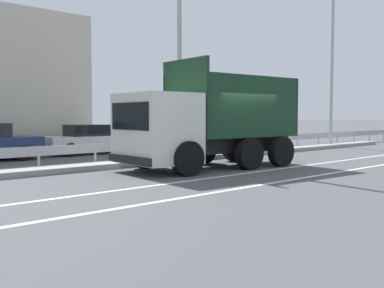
# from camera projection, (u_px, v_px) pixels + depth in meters

# --- Properties ---
(ground_plane) EXTENTS (320.00, 320.00, 0.00)m
(ground_plane) POSITION_uv_depth(u_px,v_px,m) (229.00, 167.00, 15.53)
(ground_plane) COLOR #4C4C4F
(lane_strip_0) EXTENTS (57.04, 0.16, 0.01)m
(lane_strip_0) POSITION_uv_depth(u_px,v_px,m) (252.00, 172.00, 14.04)
(lane_strip_0) COLOR silver
(lane_strip_0) RESTS_ON ground_plane
(lane_strip_1) EXTENTS (57.04, 0.16, 0.01)m
(lane_strip_1) POSITION_uv_depth(u_px,v_px,m) (301.00, 178.00, 12.73)
(lane_strip_1) COLOR silver
(lane_strip_1) RESTS_ON ground_plane
(median_island) EXTENTS (31.37, 1.10, 0.18)m
(median_island) POSITION_uv_depth(u_px,v_px,m) (178.00, 159.00, 17.54)
(median_island) COLOR gray
(median_island) RESTS_ON ground_plane
(median_guardrail) EXTENTS (57.04, 0.09, 0.78)m
(median_guardrail) POSITION_uv_depth(u_px,v_px,m) (163.00, 146.00, 18.15)
(median_guardrail) COLOR #9EA0A5
(median_guardrail) RESTS_ON ground_plane
(dump_truck) EXTENTS (6.59, 3.14, 3.60)m
(dump_truck) POSITION_uv_depth(u_px,v_px,m) (193.00, 131.00, 14.78)
(dump_truck) COLOR silver
(dump_truck) RESTS_ON ground_plane
(median_road_sign) EXTENTS (0.82, 0.16, 2.39)m
(median_road_sign) POSITION_uv_depth(u_px,v_px,m) (223.00, 127.00, 19.19)
(median_road_sign) COLOR white
(median_road_sign) RESTS_ON ground_plane
(street_lamp_2) EXTENTS (0.71, 2.13, 9.82)m
(street_lamp_2) POSITION_uv_depth(u_px,v_px,m) (182.00, 22.00, 17.33)
(street_lamp_2) COLOR #ADADB2
(street_lamp_2) RESTS_ON ground_plane
(street_lamp_3) EXTENTS (0.71, 2.28, 9.96)m
(street_lamp_3) POSITION_uv_depth(u_px,v_px,m) (335.00, 49.00, 25.05)
(street_lamp_3) COLOR #ADADB2
(street_lamp_3) RESTS_ON ground_plane
(parked_car_4) EXTENTS (4.29, 2.03, 1.37)m
(parked_car_4) POSITION_uv_depth(u_px,v_px,m) (89.00, 139.00, 20.80)
(parked_car_4) COLOR silver
(parked_car_4) RESTS_ON ground_plane
(parked_car_5) EXTENTS (4.91, 2.04, 1.51)m
(parked_car_5) POSITION_uv_depth(u_px,v_px,m) (192.00, 134.00, 25.23)
(parked_car_5) COLOR gray
(parked_car_5) RESTS_ON ground_plane
(church_tower) EXTENTS (3.60, 3.60, 11.30)m
(church_tower) POSITION_uv_depth(u_px,v_px,m) (21.00, 77.00, 37.97)
(church_tower) COLOR silver
(church_tower) RESTS_ON ground_plane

